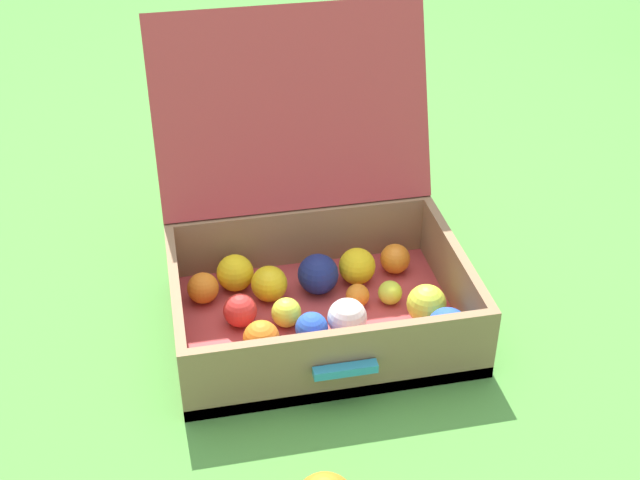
% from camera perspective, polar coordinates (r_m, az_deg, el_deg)
% --- Properties ---
extents(ground_plane, '(16.00, 16.00, 0.00)m').
position_cam_1_polar(ground_plane, '(1.69, 0.44, -4.81)').
color(ground_plane, '#4C8C38').
extents(open_suitcase, '(0.55, 0.57, 0.53)m').
position_cam_1_polar(open_suitcase, '(1.63, -0.31, -1.44)').
color(open_suitcase, '#B23838').
rests_on(open_suitcase, ground).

